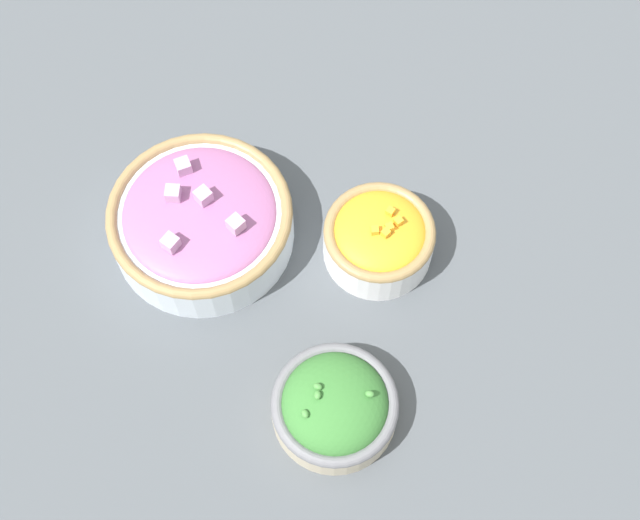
{
  "coord_description": "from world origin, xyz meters",
  "views": [
    {
      "loc": [
        -0.39,
        -0.01,
        0.86
      ],
      "look_at": [
        0.0,
        0.0,
        0.03
      ],
      "focal_mm": 50.0,
      "sensor_mm": 36.0,
      "label": 1
    }
  ],
  "objects": [
    {
      "name": "ground_plane",
      "position": [
        0.0,
        0.0,
        0.0
      ],
      "size": [
        3.0,
        3.0,
        0.0
      ],
      "primitive_type": "plane",
      "color": "#4C5156"
    },
    {
      "name": "bowl_red_onion",
      "position": [
        0.04,
        0.13,
        0.03
      ],
      "size": [
        0.19,
        0.19,
        0.08
      ],
      "color": "silver",
      "rests_on": "ground_plane"
    },
    {
      "name": "bowl_broccoli",
      "position": [
        -0.15,
        -0.02,
        0.03
      ],
      "size": [
        0.12,
        0.12,
        0.06
      ],
      "color": "beige",
      "rests_on": "ground_plane"
    },
    {
      "name": "bowl_squash",
      "position": [
        0.03,
        -0.06,
        0.03
      ],
      "size": [
        0.12,
        0.12,
        0.07
      ],
      "color": "white",
      "rests_on": "ground_plane"
    }
  ]
}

